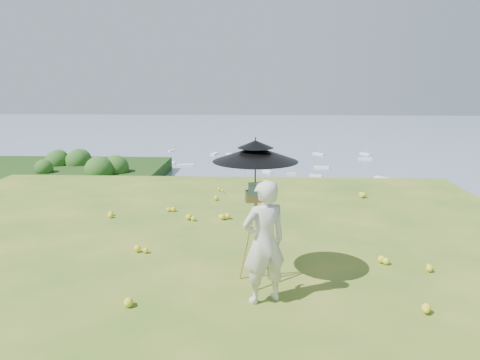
# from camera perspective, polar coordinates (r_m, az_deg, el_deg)

# --- Properties ---
(ground) EXTENTS (14.00, 14.00, 0.00)m
(ground) POSITION_cam_1_polar(r_m,az_deg,el_deg) (8.41, -5.65, -9.58)
(ground) COLOR #396B1E
(ground) RESTS_ON ground
(shoreline_tier) EXTENTS (170.00, 28.00, 8.00)m
(shoreline_tier) POSITION_cam_1_polar(r_m,az_deg,el_deg) (91.52, 1.56, -12.86)
(shoreline_tier) COLOR #6D6657
(shoreline_tier) RESTS_ON bay_water
(bay_water) EXTENTS (700.00, 700.00, 0.00)m
(bay_water) POSITION_cam_1_polar(r_m,az_deg,el_deg) (250.48, 2.20, 3.93)
(bay_water) COLOR slate
(bay_water) RESTS_ON ground
(peninsula) EXTENTS (90.00, 60.00, 12.00)m
(peninsula) POSITION_cam_1_polar(r_m,az_deg,el_deg) (182.50, -22.23, 1.39)
(peninsula) COLOR #15350E
(peninsula) RESTS_ON bay_water
(slope_trees) EXTENTS (110.00, 50.00, 6.00)m
(slope_trees) POSITION_cam_1_polar(r_m,az_deg,el_deg) (46.42, 0.88, -10.55)
(slope_trees) COLOR #225218
(slope_trees) RESTS_ON forest_slope
(harbor_town) EXTENTS (110.00, 22.00, 5.00)m
(harbor_town) POSITION_cam_1_polar(r_m,az_deg,el_deg) (88.93, 1.59, -9.08)
(harbor_town) COLOR silver
(harbor_town) RESTS_ON shoreline_tier
(moored_boats) EXTENTS (140.00, 140.00, 0.70)m
(moored_boats) POSITION_cam_1_polar(r_m,az_deg,el_deg) (173.22, -2.09, 0.19)
(moored_boats) COLOR white
(moored_boats) RESTS_ON bay_water
(wildflowers) EXTENTS (10.00, 10.50, 0.12)m
(wildflowers) POSITION_cam_1_polar(r_m,az_deg,el_deg) (8.62, -5.43, -8.59)
(wildflowers) COLOR yellow
(wildflowers) RESTS_ON ground
(painter) EXTENTS (0.77, 0.66, 1.78)m
(painter) POSITION_cam_1_polar(r_m,az_deg,el_deg) (6.60, 2.96, -7.55)
(painter) COLOR silver
(painter) RESTS_ON ground
(field_easel) EXTENTS (0.77, 0.77, 1.63)m
(field_easel) POSITION_cam_1_polar(r_m,az_deg,el_deg) (7.19, 1.91, -6.49)
(field_easel) COLOR olive
(field_easel) RESTS_ON ground
(sun_umbrella) EXTENTS (1.61, 1.61, 0.95)m
(sun_umbrella) POSITION_cam_1_polar(r_m,az_deg,el_deg) (6.95, 1.87, 1.38)
(sun_umbrella) COLOR black
(sun_umbrella) RESTS_ON field_easel
(painter_cap) EXTENTS (0.26, 0.27, 0.10)m
(painter_cap) POSITION_cam_1_polar(r_m,az_deg,el_deg) (6.36, 3.05, -0.42)
(painter_cap) COLOR #CA6F7A
(painter_cap) RESTS_ON painter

